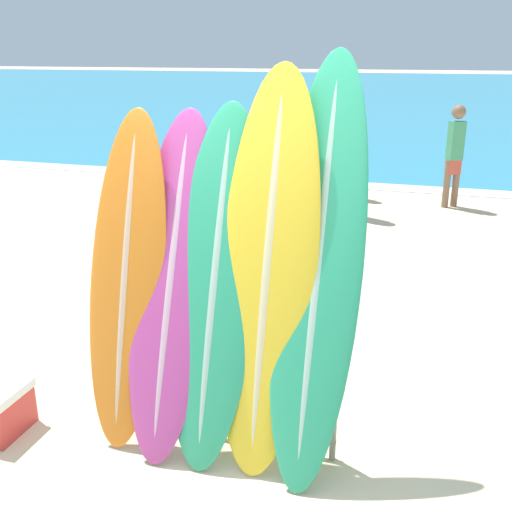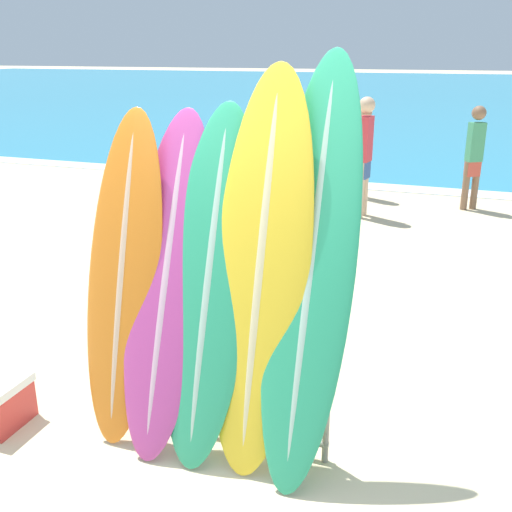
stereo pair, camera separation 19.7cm
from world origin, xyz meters
The scene contains 12 objects.
ground_plane centered at (0.00, 0.00, 0.00)m, with size 160.00×160.00×0.00m, color beige.
ocean_water centered at (0.00, 37.60, 0.00)m, with size 120.00×60.00×0.01m.
surfboard_rack centered at (-0.05, 0.37, 0.52)m, with size 1.51×0.04×0.97m.
surfboard_slot_0 centered at (-0.64, 0.35, 1.04)m, with size 0.51×0.66×2.08m.
surfboard_slot_1 centered at (-0.34, 0.37, 1.04)m, with size 0.53×0.84×2.08m.
surfboard_slot_2 centered at (-0.06, 0.37, 1.06)m, with size 0.54×0.80×2.12m.
surfboard_slot_3 centered at (0.26, 0.40, 1.17)m, with size 0.59×0.75×2.35m.
surfboard_slot_4 centered at (0.55, 0.44, 1.21)m, with size 0.51×0.95×2.42m.
person_near_water centered at (1.38, 7.18, 0.88)m, with size 0.28×0.25×1.61m.
person_mid_beach centered at (-0.15, 6.17, 0.97)m, with size 0.24×0.30×1.77m.
person_far_left centered at (-0.36, 7.38, 0.84)m, with size 0.21×0.26×1.54m.
person_far_right centered at (-0.92, 3.42, 0.85)m, with size 0.26×0.25×1.55m.
Camera 1 is at (1.14, -2.73, 2.39)m, focal length 42.00 mm.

